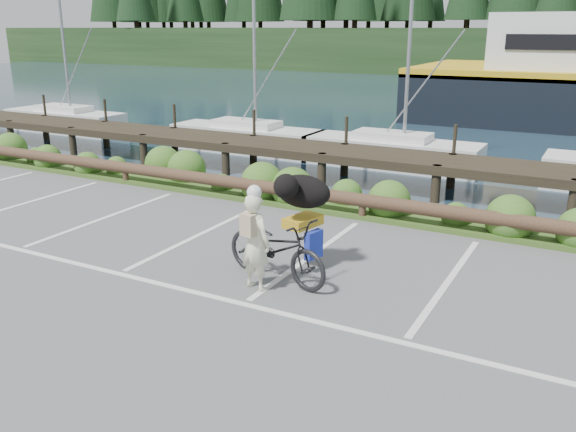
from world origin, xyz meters
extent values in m
plane|color=#515153|center=(0.00, 0.00, 0.00)|extent=(72.00, 72.00, 0.00)
plane|color=#182B3B|center=(0.00, 48.00, -1.20)|extent=(160.00, 160.00, 0.00)
cube|color=#3D5B21|center=(0.00, 5.30, 0.05)|extent=(34.00, 1.60, 0.10)
imported|color=black|center=(-0.03, 0.70, 0.57)|extent=(2.28, 1.24, 1.14)
imported|color=beige|center=(-0.15, 0.21, 0.82)|extent=(0.67, 0.52, 1.64)
ellipsoid|color=black|center=(0.13, 1.38, 1.43)|extent=(0.72, 1.11, 0.59)
camera|label=1|loc=(4.72, -7.74, 4.16)|focal=38.00mm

